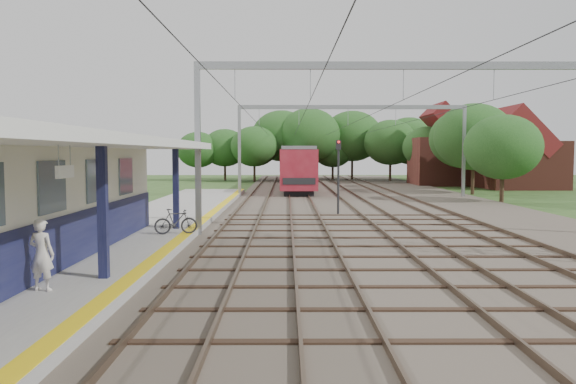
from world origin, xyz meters
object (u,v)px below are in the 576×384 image
object	(u,v)px
train	(295,165)
signal_post	(338,169)
bicycle	(176,221)
person	(41,254)

from	to	relation	value
train	signal_post	xyz separation A→B (m)	(1.85, -29.74, 0.38)
bicycle	train	bearing A→B (deg)	-20.66
signal_post	bicycle	bearing A→B (deg)	-123.42
bicycle	train	distance (m)	39.40
train	signal_post	distance (m)	29.80
person	train	world-z (taller)	train
person	bicycle	distance (m)	8.75
person	bicycle	size ratio (longest dim) A/B	1.02
train	signal_post	world-z (taller)	signal_post
train	person	bearing A→B (deg)	-97.59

